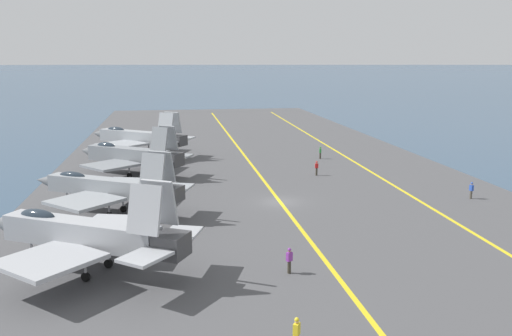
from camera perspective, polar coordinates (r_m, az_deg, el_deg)
ground_plane at (r=53.99m, az=2.55°, el=-4.00°), size 2000.00×2000.00×0.00m
carrier_deck at (r=53.94m, az=2.55°, el=-3.79°), size 195.63×50.50×0.40m
deck_stripe_foul_line at (r=58.20m, az=16.09°, el=-2.89°), size 176.05×3.52×0.01m
deck_stripe_centerline at (r=53.89m, az=2.55°, el=-3.58°), size 176.07×0.36×0.01m
parked_jet_nearest at (r=37.55m, az=-17.54°, el=-6.62°), size 12.79×15.19×6.63m
parked_jet_second at (r=50.79m, az=-15.25°, el=-1.97°), size 12.59×15.28×6.12m
parked_jet_third at (r=67.07m, az=-13.11°, el=1.30°), size 13.15×14.51×6.28m
parked_jet_fourth at (r=80.42m, az=-12.28°, el=3.19°), size 13.96×15.76×6.57m
crew_green_vest at (r=76.86m, az=6.78°, el=1.68°), size 0.42×0.33×1.75m
crew_yellow_vest at (r=27.48m, az=4.29°, el=-16.94°), size 0.46×0.43×1.82m
crew_purple_vest at (r=36.41m, az=3.53°, el=-9.58°), size 0.41×0.46×1.78m
crew_red_vest at (r=65.94m, az=6.40°, el=0.05°), size 0.29×0.40×1.78m
crew_blue_vest at (r=58.99m, az=21.72°, el=-2.13°), size 0.42×0.33×1.73m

